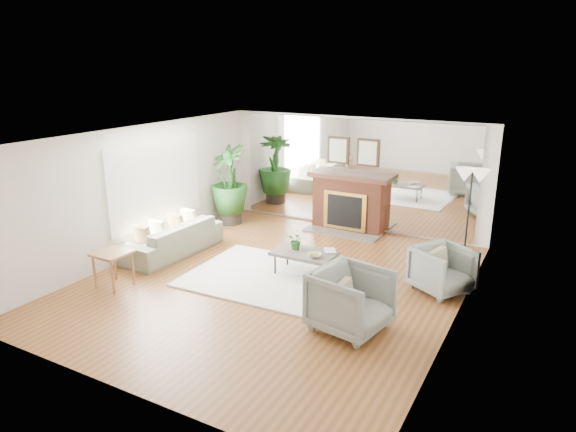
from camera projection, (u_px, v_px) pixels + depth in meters
The scene contains 18 objects.
ground at pixel (275, 281), 8.86m from camera, with size 7.00×7.00×0.00m, color brown.
wall_left at pixel (140, 191), 9.87m from camera, with size 0.02×7.00×2.50m, color silver.
wall_right at pixel (460, 241), 7.12m from camera, with size 0.02×7.00×2.50m, color silver.
wall_back at pixel (353, 173), 11.43m from camera, with size 6.00×0.02×2.50m, color silver.
mirror_panel at pixel (353, 174), 11.41m from camera, with size 5.40×0.04×2.40m, color silver.
window_panel at pixel (156, 182), 10.17m from camera, with size 0.04×2.40×1.50m, color #B2E09E.
fireplace at pixel (348, 201), 11.41m from camera, with size 1.85×0.83×2.05m.
area_rug at pixel (278, 278), 8.94m from camera, with size 3.09×2.21×0.03m, color silver.
coffee_table at pixel (304, 254), 8.99m from camera, with size 1.10×0.64×0.44m.
sofa at pixel (172, 238), 10.07m from camera, with size 2.15×0.84×0.63m, color gray.
armchair_back at pixel (442, 270), 8.37m from camera, with size 0.82×0.84×0.76m, color gray.
armchair_front at pixel (351, 300), 7.15m from camera, with size 0.95×0.98×0.89m, color gray.
side_table at pixel (112, 258), 8.52m from camera, with size 0.55×0.55×0.62m.
potted_ficus at pixel (229, 182), 11.78m from camera, with size 1.15×1.15×1.84m.
floor_lamp at pixel (472, 183), 9.16m from camera, with size 0.59×0.33×1.82m.
tabletop_plant at pixel (296, 241), 9.09m from camera, with size 0.29×0.25×0.32m, color #286425.
fruit_bowl at pixel (314, 255), 8.76m from camera, with size 0.23×0.23×0.06m, color #906139.
book at pixel (324, 251), 9.02m from camera, with size 0.20×0.27×0.02m, color #906139.
Camera 1 is at (4.11, -7.05, 3.64)m, focal length 32.00 mm.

